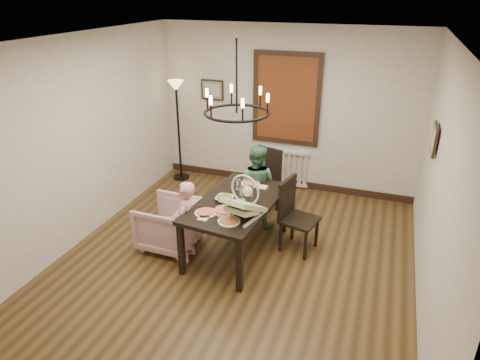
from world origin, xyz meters
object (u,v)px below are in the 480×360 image
Objects in this scene: armchair at (169,224)px; floor_lamp at (179,132)px; elderly_woman at (187,229)px; seated_man at (256,192)px; dining_table at (237,207)px; chair_right at (300,216)px; drinking_glass at (242,193)px; baby_bouncer at (244,203)px; chair_far at (261,182)px.

floor_lamp is at bearing -155.75° from armchair.
seated_man is at bearing 150.05° from elderly_woman.
dining_table is 0.83m from seated_man.
floor_lamp is at bearing -29.30° from seated_man.
seated_man is 0.58× the size of floor_lamp.
seated_man is (-0.78, 0.49, 0.01)m from chair_right.
elderly_woman is 1.34m from seated_man.
dining_table is at bearing 92.37° from seated_man.
seated_man reaches higher than chair_right.
drinking_glass reaches higher than dining_table.
baby_bouncer is at bearing 103.03° from seated_man.
armchair is 5.05× the size of drinking_glass.
chair_right is at bearing -31.93° from floor_lamp.
baby_bouncer reaches higher than drinking_glass.
chair_far is 0.99× the size of seated_man.
dining_table is at bearing -46.77° from floor_lamp.
baby_bouncer is (-0.56, -0.70, 0.44)m from chair_right.
armchair is at bearing 49.55° from seated_man.
chair_right is 1.36× the size of armchair.
baby_bouncer is at bearing -68.60° from drinking_glass.
dining_table is 2.30× the size of armchair.
dining_table is at bearing 125.74° from chair_right.
armchair is 1.32m from baby_bouncer.
chair_far is at bearing 93.21° from drinking_glass.
baby_bouncer is at bearing -48.50° from floor_lamp.
floor_lamp is (-2.62, 1.63, 0.39)m from chair_right.
floor_lamp reaches higher than elderly_woman.
seated_man is (0.00, 0.81, -0.16)m from dining_table.
elderly_woman is 6.27× the size of drinking_glass.
dining_table is at bearing -108.90° from drinking_glass.
chair_far reaches higher than dining_table.
chair_far is 7.02× the size of drinking_glass.
armchair is 1.32× the size of baby_bouncer.
baby_bouncer is (0.22, -1.18, 0.43)m from seated_man.
elderly_woman is 2.73m from floor_lamp.
chair_right is 1.00m from baby_bouncer.
baby_bouncer is (1.16, -0.18, 0.61)m from armchair.
elderly_woman is at bearing 62.76° from armchair.
floor_lamp reaches higher than dining_table.
chair_far is 1.68m from elderly_woman.
floor_lamp reaches higher than armchair.
chair_far is 1.64m from baby_bouncer.
chair_right reaches higher than dining_table.
seated_man reaches higher than elderly_woman.
drinking_glass is 2.64m from floor_lamp.
chair_far is 1.12× the size of elderly_woman.
floor_lamp is (-1.81, 0.77, 0.38)m from chair_far.
drinking_glass is (-0.74, -0.22, 0.33)m from chair_right.
dining_table is 3.03× the size of baby_bouncer.
seated_man is at bearing 71.09° from chair_right.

